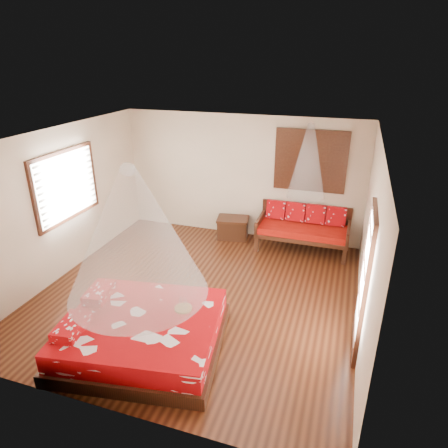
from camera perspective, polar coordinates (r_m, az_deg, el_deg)
The scene contains 10 objects.
room at distance 6.70m, azimuth -3.94°, elevation 0.36°, with size 5.54×5.54×2.84m.
bed at distance 6.14m, azimuth -11.60°, elevation -14.95°, with size 2.51×2.34×0.65m.
daybed at distance 8.85m, azimuth 11.26°, elevation -0.36°, with size 1.96×0.87×0.98m.
storage_chest at distance 9.31m, azimuth 1.28°, elevation -0.52°, with size 0.79×0.63×0.49m.
shutter_panel at distance 8.73m, azimuth 12.26°, elevation 8.79°, with size 1.52×0.06×1.32m.
window_left at distance 8.12m, azimuth -21.58°, elevation 5.13°, with size 0.10×1.74×1.34m.
glazed_door at distance 5.90m, azimuth 19.31°, elevation -7.99°, with size 0.08×1.02×2.16m.
wine_tray at distance 6.05m, azimuth -5.85°, elevation -11.58°, with size 0.26×0.26×0.21m.
mosquito_net_main at distance 5.31m, azimuth -12.75°, elevation -1.26°, with size 1.90×1.90×1.80m, color white.
mosquito_net_daybed at distance 8.25m, azimuth 11.93°, elevation 8.71°, with size 0.78×0.78×1.50m, color white.
Camera 1 is at (2.36, -5.71, 4.00)m, focal length 32.00 mm.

